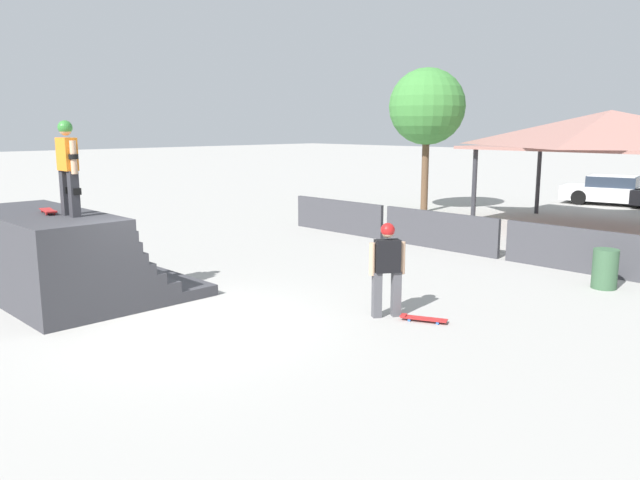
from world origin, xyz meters
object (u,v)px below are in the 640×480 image
skater_on_deck (68,162)px  trash_bin (605,269)px  skateboard_on_ground (422,318)px  parked_car_white (614,191)px  bystander_walking (387,262)px  skateboard_on_deck (48,211)px  tree_beside_pavilion (427,107)px

skater_on_deck → trash_bin: size_ratio=2.08×
skateboard_on_ground → parked_car_white: size_ratio=0.18×
skateboard_on_ground → trash_bin: bearing=-130.5°
trash_bin → parked_car_white: parked_car_white is taller
trash_bin → parked_car_white: bearing=110.0°
parked_car_white → trash_bin: bearing=-81.7°
bystander_walking → parked_car_white: bystander_walking is taller
bystander_walking → parked_car_white: bearing=-137.4°
skateboard_on_deck → skateboard_on_ground: 7.37m
skateboard_on_deck → tree_beside_pavilion: 16.29m
bystander_walking → skateboard_on_ground: size_ratio=2.06×
skater_on_deck → bystander_walking: (4.58, 3.73, -1.76)m
tree_beside_pavilion → skateboard_on_ground: bearing=-53.9°
bystander_walking → skateboard_on_deck: bearing=-20.2°
skateboard_on_deck → bystander_walking: 6.56m
bystander_walking → skater_on_deck: bearing=-18.0°
skateboard_on_deck → tree_beside_pavilion: tree_beside_pavilion is taller
skater_on_deck → tree_beside_pavilion: size_ratio=0.31×
trash_bin → bystander_walking: bearing=-112.2°
skater_on_deck → skateboard_on_deck: bearing=-162.6°
skater_on_deck → bystander_walking: bearing=39.9°
tree_beside_pavilion → trash_bin: 12.74m
bystander_walking → tree_beside_pavilion: (-7.92, 11.98, 3.12)m
skater_on_deck → parked_car_white: bearing=87.9°
skateboard_on_ground → tree_beside_pavilion: tree_beside_pavilion is taller
skateboard_on_deck → bystander_walking: skateboard_on_deck is taller
skater_on_deck → bystander_walking: skater_on_deck is taller
skateboard_on_deck → trash_bin: (7.18, 8.79, -1.39)m
skateboard_on_deck → skateboard_on_ground: size_ratio=0.99×
bystander_walking → tree_beside_pavilion: size_ratio=0.31×
skateboard_on_deck → parked_car_white: size_ratio=0.18×
skater_on_deck → trash_bin: skater_on_deck is taller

